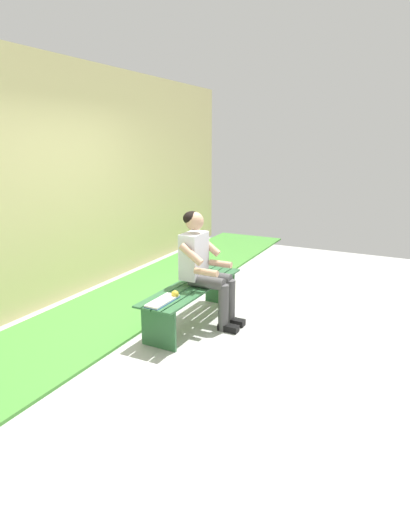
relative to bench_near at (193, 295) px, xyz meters
name	(u,v)px	position (x,y,z in m)	size (l,w,h in m)	color
ground_plane	(244,390)	(0.96, 1.00, -0.35)	(10.00, 7.00, 0.04)	#B2B2AD
grass_strip	(120,306)	(0.00, -1.02, -0.32)	(9.00, 1.31, 0.03)	#478C38
brick_wall	(19,186)	(0.50, -1.96, 1.14)	(9.50, 0.24, 2.95)	#D1C684
bench_near	(193,295)	(0.00, 0.00, 0.00)	(1.61, 0.46, 0.44)	#2D6038
person_seated	(204,264)	(-0.07, 0.10, 0.35)	(0.50, 0.69, 1.25)	silver
apple	(175,294)	(0.42, 0.02, 0.15)	(0.08, 0.08, 0.08)	gold
book_open	(162,301)	(0.58, -0.02, 0.12)	(0.41, 0.17, 0.02)	white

